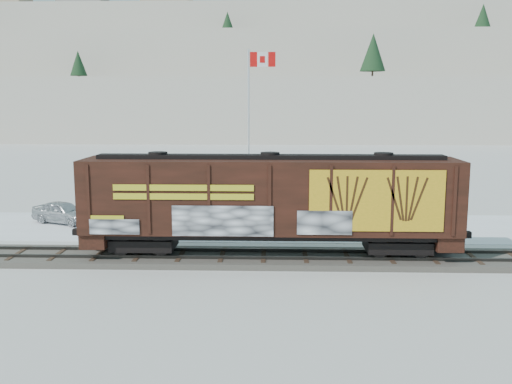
{
  "coord_description": "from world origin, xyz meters",
  "views": [
    {
      "loc": [
        2.49,
        -26.65,
        7.61
      ],
      "look_at": [
        1.54,
        3.0,
        2.89
      ],
      "focal_mm": 40.0,
      "sensor_mm": 36.0,
      "label": 1
    }
  ],
  "objects_px": {
    "car_silver": "(63,212)",
    "car_dark": "(299,216)",
    "flagpole": "(250,152)",
    "hopper_railcar": "(270,199)",
    "car_white": "(198,219)"
  },
  "relations": [
    {
      "from": "car_silver",
      "to": "car_dark",
      "type": "bearing_deg",
      "value": -70.43
    },
    {
      "from": "hopper_railcar",
      "to": "car_silver",
      "type": "distance_m",
      "value": 15.61
    },
    {
      "from": "car_silver",
      "to": "flagpole",
      "type": "bearing_deg",
      "value": -43.52
    },
    {
      "from": "car_silver",
      "to": "car_dark",
      "type": "xyz_separation_m",
      "value": [
        14.85,
        -0.92,
        0.05
      ]
    },
    {
      "from": "hopper_railcar",
      "to": "car_dark",
      "type": "xyz_separation_m",
      "value": [
        1.74,
        7.24,
        -2.27
      ]
    },
    {
      "from": "flagpole",
      "to": "car_white",
      "type": "bearing_deg",
      "value": -110.7
    },
    {
      "from": "flagpole",
      "to": "car_dark",
      "type": "relative_size",
      "value": 2.17
    },
    {
      "from": "hopper_railcar",
      "to": "flagpole",
      "type": "height_order",
      "value": "flagpole"
    },
    {
      "from": "hopper_railcar",
      "to": "flagpole",
      "type": "bearing_deg",
      "value": 96.45
    },
    {
      "from": "hopper_railcar",
      "to": "car_silver",
      "type": "relative_size",
      "value": 4.3
    },
    {
      "from": "hopper_railcar",
      "to": "car_dark",
      "type": "bearing_deg",
      "value": 76.5
    },
    {
      "from": "car_silver",
      "to": "car_white",
      "type": "height_order",
      "value": "car_white"
    },
    {
      "from": "flagpole",
      "to": "car_dark",
      "type": "height_order",
      "value": "flagpole"
    },
    {
      "from": "flagpole",
      "to": "car_dark",
      "type": "xyz_separation_m",
      "value": [
        3.23,
        -5.94,
        -3.32
      ]
    },
    {
      "from": "hopper_railcar",
      "to": "car_silver",
      "type": "bearing_deg",
      "value": 148.1
    }
  ]
}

